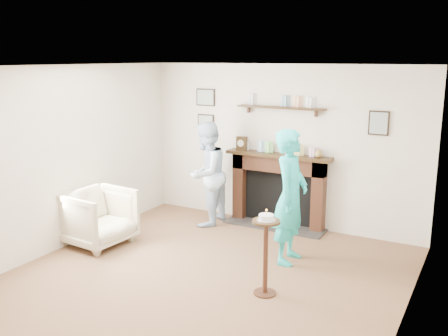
{
  "coord_description": "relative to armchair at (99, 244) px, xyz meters",
  "views": [
    {
      "loc": [
        2.88,
        -4.59,
        2.6
      ],
      "look_at": [
        -0.14,
        0.9,
        1.2
      ],
      "focal_mm": 40.0,
      "sensor_mm": 36.0,
      "label": 1
    }
  ],
  "objects": [
    {
      "name": "pedestal_table",
      "position": [
        2.7,
        -0.27,
        0.61
      ],
      "size": [
        0.31,
        0.31,
        0.99
      ],
      "color": "black",
      "rests_on": "ground"
    },
    {
      "name": "armchair",
      "position": [
        0.0,
        0.0,
        0.0
      ],
      "size": [
        0.93,
        0.91,
        0.79
      ],
      "primitive_type": "imported",
      "rotation": [
        0.0,
        0.0,
        1.49
      ],
      "color": "tan",
      "rests_on": "ground"
    },
    {
      "name": "room_shell",
      "position": [
        1.9,
        0.28,
        1.62
      ],
      "size": [
        4.54,
        5.02,
        2.52
      ],
      "color": "beige",
      "rests_on": "ground"
    },
    {
      "name": "ground",
      "position": [
        1.9,
        -0.42,
        0.0
      ],
      "size": [
        5.0,
        5.0,
        0.0
      ],
      "primitive_type": "plane",
      "color": "brown",
      "rests_on": "ground"
    },
    {
      "name": "man",
      "position": [
        0.9,
        1.48,
        0.0
      ],
      "size": [
        0.64,
        0.81,
        1.63
      ],
      "primitive_type": "imported",
      "rotation": [
        0.0,
        0.0,
        -1.54
      ],
      "color": "silver",
      "rests_on": "ground"
    },
    {
      "name": "woman",
      "position": [
        2.59,
        0.74,
        0.0
      ],
      "size": [
        0.45,
        0.65,
        1.73
      ],
      "primitive_type": "imported",
      "rotation": [
        0.0,
        0.0,
        1.63
      ],
      "color": "#1EAFA8",
      "rests_on": "ground"
    }
  ]
}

